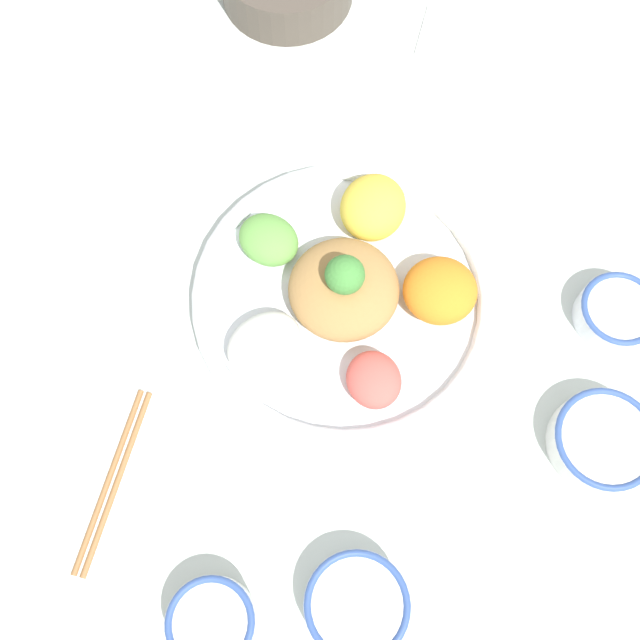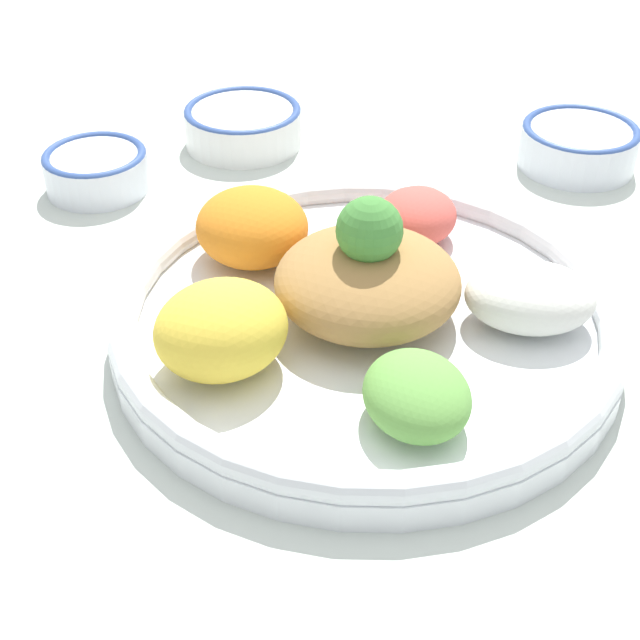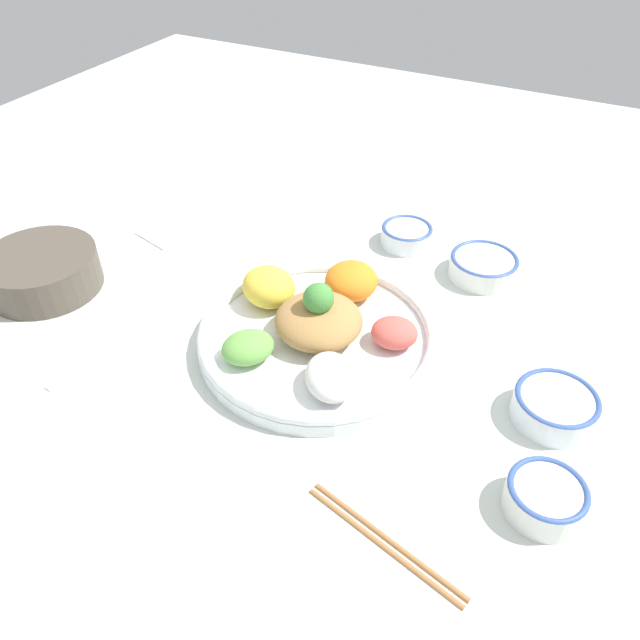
# 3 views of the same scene
# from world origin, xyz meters

# --- Properties ---
(ground_plane) EXTENTS (2.40, 2.40, 0.00)m
(ground_plane) POSITION_xyz_m (0.00, 0.00, 0.00)
(ground_plane) COLOR silver
(salad_platter) EXTENTS (0.35, 0.35, 0.11)m
(salad_platter) POSITION_xyz_m (-0.00, 0.02, 0.03)
(salad_platter) COLOR white
(salad_platter) RESTS_ON ground_plane
(sauce_bowl_red) EXTENTS (0.11, 0.11, 0.04)m
(sauce_bowl_red) POSITION_xyz_m (0.28, -0.15, 0.02)
(sauce_bowl_red) COLOR white
(sauce_bowl_red) RESTS_ON ground_plane
(rice_bowl_blue) EXTENTS (0.09, 0.09, 0.04)m
(rice_bowl_blue) POSITION_xyz_m (-0.14, -0.34, 0.02)
(rice_bowl_blue) COLOR white
(rice_bowl_blue) RESTS_ON ground_plane
(sauce_bowl_dark) EXTENTS (0.09, 0.09, 0.04)m
(sauce_bowl_dark) POSITION_xyz_m (0.31, -0.00, 0.02)
(sauce_bowl_dark) COLOR white
(sauce_bowl_dark) RESTS_ON ground_plane
(rice_bowl_plain) EXTENTS (0.11, 0.11, 0.04)m
(rice_bowl_plain) POSITION_xyz_m (0.01, -0.32, 0.02)
(rice_bowl_plain) COLOR white
(rice_bowl_plain) RESTS_ON ground_plane
(side_serving_bowl) EXTENTS (0.18, 0.18, 0.06)m
(side_serving_bowl) POSITION_xyz_m (-0.09, 0.48, 0.04)
(side_serving_bowl) COLOR #51473D
(side_serving_bowl) RESTS_ON ground_plane
(chopsticks_pair_near) EXTENTS (0.07, 0.20, 0.01)m
(chopsticks_pair_near) POSITION_xyz_m (-0.26, -0.20, 0.00)
(chopsticks_pair_near) COLOR #9E6B3D
(chopsticks_pair_near) RESTS_ON ground_plane
(serving_spoon_main) EXTENTS (0.06, 0.13, 0.01)m
(serving_spoon_main) POSITION_xyz_m (0.10, 0.38, 0.00)
(serving_spoon_main) COLOR white
(serving_spoon_main) RESTS_ON ground_plane
(serving_spoon_extra) EXTENTS (0.13, 0.05, 0.01)m
(serving_spoon_extra) POSITION_xyz_m (-0.18, 0.28, 0.00)
(serving_spoon_extra) COLOR white
(serving_spoon_extra) RESTS_ON ground_plane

